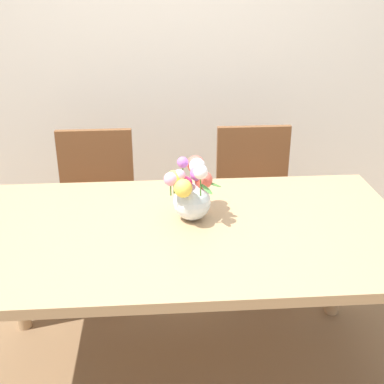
# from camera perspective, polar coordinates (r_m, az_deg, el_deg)

# --- Properties ---
(ground_plane) EXTENTS (12.00, 12.00, 0.00)m
(ground_plane) POSITION_cam_1_polar(r_m,az_deg,el_deg) (2.50, -0.66, -19.84)
(ground_plane) COLOR brown
(back_wall) EXTENTS (7.00, 0.10, 2.80)m
(back_wall) POSITION_cam_1_polar(r_m,az_deg,el_deg) (3.41, -2.58, 18.58)
(back_wall) COLOR silver
(back_wall) RESTS_ON ground_plane
(dining_table) EXTENTS (1.80, 0.98, 0.77)m
(dining_table) POSITION_cam_1_polar(r_m,az_deg,el_deg) (2.08, -0.76, -6.07)
(dining_table) COLOR tan
(dining_table) RESTS_ON ground_plane
(chair_left) EXTENTS (0.42, 0.42, 0.90)m
(chair_left) POSITION_cam_1_polar(r_m,az_deg,el_deg) (2.91, -10.64, -0.92)
(chair_left) COLOR brown
(chair_left) RESTS_ON ground_plane
(chair_right) EXTENTS (0.42, 0.42, 0.90)m
(chair_right) POSITION_cam_1_polar(r_m,az_deg,el_deg) (2.94, 7.03, -0.38)
(chair_right) COLOR brown
(chair_right) RESTS_ON ground_plane
(flower_vase) EXTENTS (0.23, 0.25, 0.26)m
(flower_vase) POSITION_cam_1_polar(r_m,az_deg,el_deg) (2.05, -0.04, 0.17)
(flower_vase) COLOR silver
(flower_vase) RESTS_ON dining_table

